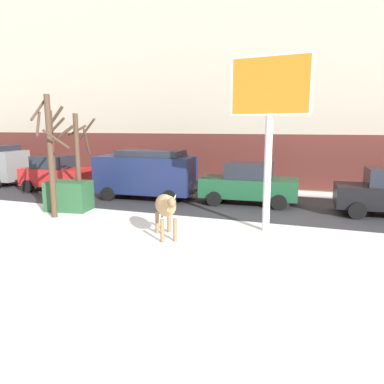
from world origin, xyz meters
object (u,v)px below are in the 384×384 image
car_darkgreen_sedan (249,184)px  bare_tree_far_back (79,158)px  car_red_hatchback (55,173)px  bare_tree_right_lot (50,152)px  cow_tan (166,206)px  dumpster (69,196)px  billboard (270,97)px  car_navy_van (146,173)px  bare_tree_left_lot (52,159)px

car_darkgreen_sedan → bare_tree_far_back: bare_tree_far_back is taller
car_red_hatchback → bare_tree_right_lot: (3.90, -4.81, 1.54)m
car_red_hatchback → cow_tan: bearing=-32.8°
bare_tree_right_lot → bare_tree_far_back: bare_tree_right_lot is taller
car_red_hatchback → bare_tree_right_lot: bare_tree_right_lot is taller
bare_tree_right_lot → car_red_hatchback: bearing=129.1°
dumpster → car_darkgreen_sedan: bearing=28.9°
cow_tan → dumpster: bearing=157.8°
billboard → car_navy_van: (-6.17, 3.58, -3.07)m
cow_tan → billboard: bearing=33.4°
bare_tree_right_lot → dumpster: size_ratio=2.68×
car_navy_van → bare_tree_right_lot: 4.90m
billboard → dumpster: (-8.07, 0.34, -3.71)m
car_navy_van → bare_tree_left_lot: size_ratio=1.12×
cow_tan → car_darkgreen_sedan: bearing=76.5°
bare_tree_right_lot → bare_tree_far_back: bearing=87.7°
bare_tree_left_lot → billboard: bearing=1.2°
cow_tan → bare_tree_left_lot: (-5.57, 1.66, 1.16)m
car_navy_van → cow_tan: bearing=-57.9°
bare_tree_far_back → car_darkgreen_sedan: bearing=27.2°
car_red_hatchback → bare_tree_far_back: bearing=-39.1°
car_darkgreen_sedan → bare_tree_left_lot: bearing=-148.9°
dumpster → bare_tree_left_lot: bearing=-118.6°
billboard → bare_tree_right_lot: size_ratio=1.22×
bare_tree_right_lot → dumpster: bearing=100.3°
bare_tree_right_lot → billboard: bearing=6.2°
car_navy_van → car_darkgreen_sedan: car_navy_van is taller
cow_tan → billboard: (2.78, 1.83, 3.32)m
car_red_hatchback → car_navy_van: 5.61m
car_navy_van → bare_tree_right_lot: size_ratio=1.03×
bare_tree_far_back → dumpster: size_ratio=2.30×
car_navy_van → bare_tree_far_back: 3.40m
billboard → dumpster: bearing=177.6°
car_red_hatchback → car_navy_van: (5.59, -0.38, 0.32)m
billboard → car_red_hatchback: size_ratio=1.55×
car_darkgreen_sedan → bare_tree_far_back: size_ratio=1.10×
cow_tan → billboard: size_ratio=0.32×
cow_tan → bare_tree_left_lot: size_ratio=0.43×
bare_tree_far_back → dumpster: bare_tree_far_back is taller
bare_tree_left_lot → bare_tree_right_lot: bearing=-53.9°
car_red_hatchback → dumpster: bearing=-44.5°
car_darkgreen_sedan → dumpster: bearing=-151.1°
billboard → car_darkgreen_sedan: size_ratio=1.29×
billboard → car_navy_van: size_ratio=1.18×
car_red_hatchback → bare_tree_far_back: bare_tree_far_back is taller
car_navy_van → car_red_hatchback: bearing=176.1°
car_navy_van → bare_tree_far_back: (-1.62, -2.85, 0.89)m
cow_tan → car_navy_van: (-3.39, 5.41, 0.25)m
car_darkgreen_sedan → car_red_hatchback: bearing=-179.6°
cow_tan → dumpster: 5.73m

